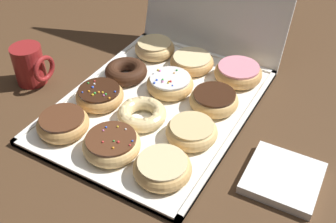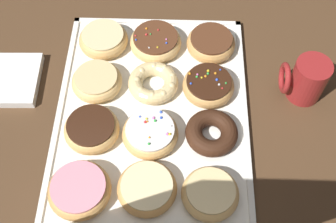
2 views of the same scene
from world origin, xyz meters
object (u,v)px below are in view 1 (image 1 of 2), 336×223
chocolate_frosted_donut_0 (63,123)px  sprinkle_donut_3 (100,95)px  chocolate_cake_ring_donut_6 (126,71)px  sprinkle_donut_7 (169,83)px  glazed_ring_donut_2 (162,168)px  glazed_ring_donut_10 (192,62)px  sprinkle_donut_1 (111,144)px  napkin_stack (283,178)px  glazed_ring_donut_5 (192,131)px  coffee_mug (30,64)px  chocolate_frosted_donut_8 (214,100)px  pink_frosted_donut_11 (238,73)px  cruller_donut_4 (141,113)px  donut_box (157,105)px  glazed_ring_donut_9 (155,48)px

chocolate_frosted_donut_0 → sprinkle_donut_3: 0.12m
chocolate_cake_ring_donut_6 → sprinkle_donut_7: 0.12m
chocolate_frosted_donut_0 → glazed_ring_donut_2: bearing=-1.1°
glazed_ring_donut_2 → chocolate_cake_ring_donut_6: 0.35m
chocolate_frosted_donut_0 → glazed_ring_donut_10: bearing=70.5°
sprinkle_donut_1 → napkin_stack: bearing=17.5°
glazed_ring_donut_5 → chocolate_cake_ring_donut_6: bearing=154.2°
coffee_mug → napkin_stack: (0.67, -0.01, -0.04)m
sprinkle_donut_3 → sprinkle_donut_7: same height
glazed_ring_donut_2 → glazed_ring_donut_10: bearing=108.7°
chocolate_frosted_donut_8 → pink_frosted_donut_11: (0.01, 0.13, 0.00)m
cruller_donut_4 → coffee_mug: bearing=-179.9°
glazed_ring_donut_5 → donut_box: bearing=152.5°
glazed_ring_donut_9 → sprinkle_donut_1: bearing=-72.1°
sprinkle_donut_1 → chocolate_cake_ring_donut_6: sprinkle_donut_1 is taller
sprinkle_donut_1 → sprinkle_donut_7: bearing=90.9°
pink_frosted_donut_11 → napkin_stack: 0.34m
cruller_donut_4 → glazed_ring_donut_10: (0.00, 0.25, 0.00)m
glazed_ring_donut_10 → glazed_ring_donut_9: bearing=176.2°
glazed_ring_donut_2 → cruller_donut_4: (-0.13, 0.12, -0.00)m
glazed_ring_donut_2 → chocolate_cake_ring_donut_6: bearing=135.8°
glazed_ring_donut_2 → pink_frosted_donut_11: size_ratio=0.95×
chocolate_frosted_donut_0 → cruller_donut_4: size_ratio=1.02×
sprinkle_donut_1 → sprinkle_donut_7: 0.25m
sprinkle_donut_3 → pink_frosted_donut_11: (0.25, 0.25, 0.00)m
donut_box → glazed_ring_donut_5: size_ratio=4.79×
donut_box → chocolate_frosted_donut_0: chocolate_frosted_donut_0 is taller
cruller_donut_4 → sprinkle_donut_3: bearing=177.3°
glazed_ring_donut_2 → cruller_donut_4: glazed_ring_donut_2 is taller
chocolate_cake_ring_donut_6 → napkin_stack: size_ratio=0.78×
chocolate_frosted_donut_0 → coffee_mug: 0.23m
sprinkle_donut_3 → chocolate_cake_ring_donut_6: bearing=92.2°
chocolate_cake_ring_donut_6 → glazed_ring_donut_10: chocolate_cake_ring_donut_6 is taller
glazed_ring_donut_2 → donut_box: bearing=123.5°
glazed_ring_donut_9 → pink_frosted_donut_11: bearing=0.0°
chocolate_cake_ring_donut_6 → glazed_ring_donut_5: bearing=-25.8°
sprinkle_donut_7 → glazed_ring_donut_10: bearing=88.5°
cruller_donut_4 → sprinkle_donut_7: bearing=90.3°
glazed_ring_donut_2 → glazed_ring_donut_5: size_ratio=1.04×
sprinkle_donut_1 → chocolate_frosted_donut_8: size_ratio=1.05×
glazed_ring_donut_5 → glazed_ring_donut_9: 0.36m
sprinkle_donut_1 → pink_frosted_donut_11: size_ratio=1.00×
sprinkle_donut_3 → glazed_ring_donut_10: sprinkle_donut_3 is taller
chocolate_cake_ring_donut_6 → glazed_ring_donut_10: 0.18m
chocolate_frosted_donut_0 → coffee_mug: coffee_mug is taller
pink_frosted_donut_11 → glazed_ring_donut_10: bearing=-176.4°
donut_box → pink_frosted_donut_11: bearing=55.9°
napkin_stack → pink_frosted_donut_11: bearing=127.5°
cruller_donut_4 → pink_frosted_donut_11: 0.29m
glazed_ring_donut_10 → pink_frosted_donut_11: bearing=3.6°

